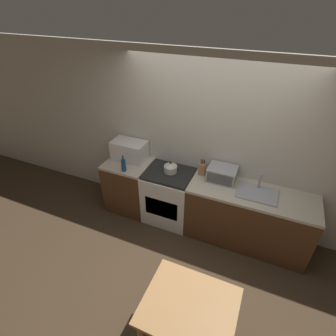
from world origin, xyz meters
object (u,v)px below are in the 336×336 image
(kettle, at_px, (171,167))
(bottle, at_px, (124,165))
(toaster_oven, at_px, (222,174))
(microwave, at_px, (129,150))
(dining_table, at_px, (189,312))
(stove_range, at_px, (169,196))

(kettle, xyz_separation_m, bottle, (-0.66, -0.25, 0.03))
(kettle, distance_m, toaster_oven, 0.76)
(microwave, height_order, toaster_oven, microwave)
(bottle, bearing_deg, dining_table, -43.48)
(microwave, distance_m, dining_table, 2.52)
(kettle, height_order, microwave, microwave)
(microwave, relative_size, bottle, 2.07)
(stove_range, xyz_separation_m, dining_table, (0.93, -1.71, 0.22))
(bottle, xyz_separation_m, dining_table, (1.58, -1.49, -0.33))
(stove_range, bearing_deg, microwave, 170.36)
(kettle, bearing_deg, toaster_oven, 7.67)
(stove_range, xyz_separation_m, bottle, (-0.65, -0.22, 0.55))
(bottle, height_order, toaster_oven, bottle)
(stove_range, relative_size, dining_table, 1.05)
(kettle, xyz_separation_m, toaster_oven, (0.75, 0.10, 0.03))
(microwave, bearing_deg, toaster_oven, 0.29)
(stove_range, xyz_separation_m, toaster_oven, (0.76, 0.13, 0.55))
(toaster_oven, bearing_deg, bottle, -165.95)
(stove_range, height_order, microwave, microwave)
(stove_range, xyz_separation_m, microwave, (-0.74, 0.13, 0.60))
(microwave, bearing_deg, dining_table, -47.71)
(kettle, height_order, dining_table, kettle)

